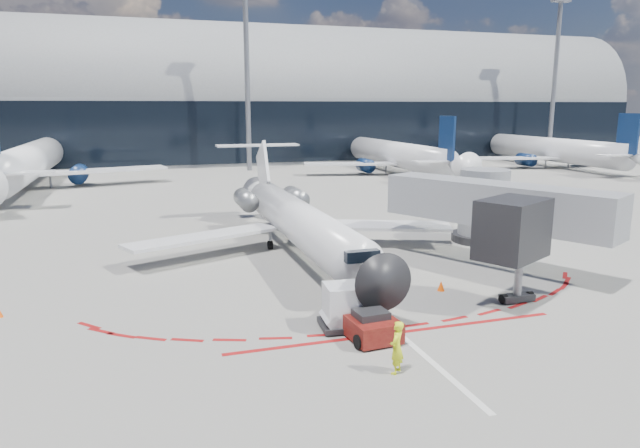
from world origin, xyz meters
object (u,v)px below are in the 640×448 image
object	(u,v)px
regional_jet	(295,219)
pushback_tug	(368,324)
uld_container	(344,307)
ramp_worker	(397,347)

from	to	relation	value
regional_jet	pushback_tug	distance (m)	13.59
pushback_tug	uld_container	xyz separation A→B (m)	(-0.58, 1.08, 0.39)
pushback_tug	ramp_worker	distance (m)	3.22
regional_jet	pushback_tug	world-z (taller)	regional_jet
pushback_tug	uld_container	size ratio (longest dim) A/B	2.17
pushback_tug	ramp_worker	size ratio (longest dim) A/B	2.45
pushback_tug	ramp_worker	xyz separation A→B (m)	(-0.25, -3.18, 0.41)
pushback_tug	ramp_worker	bearing A→B (deg)	-99.22
ramp_worker	regional_jet	bearing A→B (deg)	-137.77
ramp_worker	uld_container	bearing A→B (deg)	-130.10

